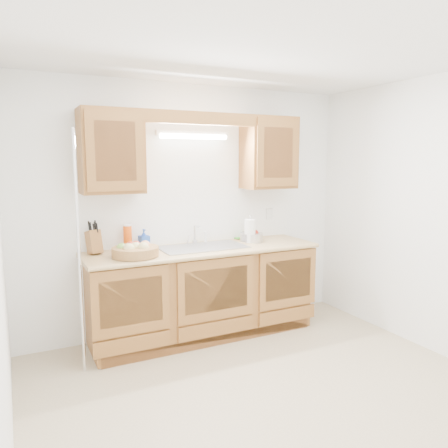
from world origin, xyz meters
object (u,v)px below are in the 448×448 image
knife_block (94,242)px  paper_towel (250,231)px  apple_bowl (252,236)px  fruit_basket (135,250)px

knife_block → paper_towel: (1.55, -0.16, 0.01)m
paper_towel → apple_bowl: (0.05, 0.05, -0.07)m
knife_block → apple_bowl: 1.60m
fruit_basket → apple_bowl: size_ratio=1.37×
paper_towel → apple_bowl: paper_towel is taller
paper_towel → apple_bowl: 0.09m
fruit_basket → knife_block: 0.42m
fruit_basket → paper_towel: bearing=5.5°
fruit_basket → apple_bowl: (1.29, 0.17, -0.00)m
paper_towel → fruit_basket: bearing=-174.5°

